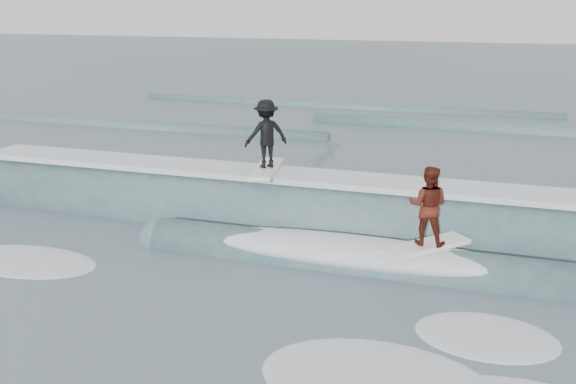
% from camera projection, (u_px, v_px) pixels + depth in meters
% --- Properties ---
extents(ground, '(160.00, 160.00, 0.00)m').
position_uv_depth(ground, '(237.00, 293.00, 12.28)').
color(ground, '#3A4B55').
rests_on(ground, ground).
extents(breaking_wave, '(23.73, 4.00, 2.44)m').
position_uv_depth(breaking_wave, '(306.00, 226.00, 15.81)').
color(breaking_wave, '#355A5A').
rests_on(breaking_wave, ground).
extents(surfer_black, '(1.24, 2.06, 1.78)m').
position_uv_depth(surfer_black, '(266.00, 137.00, 15.77)').
color(surfer_black, white).
rests_on(surfer_black, ground).
extents(surfer_red, '(1.76, 1.84, 1.72)m').
position_uv_depth(surfer_red, '(428.00, 211.00, 12.76)').
color(surfer_red, white).
rests_on(surfer_red, ground).
extents(whitewater, '(15.25, 7.34, 0.10)m').
position_uv_depth(whitewater, '(241.00, 349.00, 10.29)').
color(whitewater, white).
rests_on(whitewater, ground).
extents(far_swells, '(42.35, 8.65, 0.80)m').
position_uv_depth(far_swells, '(349.00, 124.00, 28.89)').
color(far_swells, '#355A5A').
rests_on(far_swells, ground).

